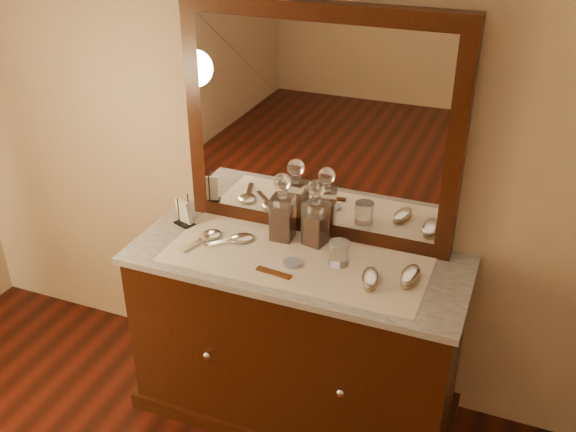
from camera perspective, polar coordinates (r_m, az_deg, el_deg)
The scene contains 18 objects.
dresser_cabinet at distance 3.00m, azimuth 0.72°, elevation -10.78°, with size 1.40×0.55×0.82m, color black.
dresser_plinth at distance 3.25m, azimuth 0.68°, elevation -15.84°, with size 1.46×0.59×0.08m, color black.
knob_left at distance 2.88m, azimuth -7.09°, elevation -12.01°, with size 0.04×0.04×0.04m, color silver.
knob_right at distance 2.70m, azimuth 4.62°, elevation -15.14°, with size 0.04×0.04×0.04m, color silver.
marble_top at distance 2.75m, azimuth 0.77°, elevation -3.92°, with size 1.44×0.59×0.03m, color silver.
mirror_frame at distance 2.73m, azimuth 2.72°, elevation 7.86°, with size 1.20×0.08×1.00m, color black.
mirror_glass at distance 2.70m, azimuth 2.47°, elevation 7.62°, with size 1.06×0.01×0.86m, color white.
lace_runner at distance 2.73m, azimuth 0.63°, elevation -3.83°, with size 1.10×0.45×0.00m, color white.
pin_dish at distance 2.69m, azimuth 0.38°, elevation -4.12°, with size 0.08×0.08×0.01m, color white.
comb at distance 2.63m, azimuth -1.25°, elevation -4.98°, with size 0.16×0.03×0.01m, color brown.
napkin_rack at distance 3.00m, azimuth -9.10°, elevation 0.25°, with size 0.11×0.09×0.15m.
decanter_left at distance 2.82m, azimuth -0.47°, elevation 0.20°, with size 0.10×0.10×0.31m.
decanter_right at distance 2.78m, azimuth 2.44°, elevation -0.31°, with size 0.11×0.11×0.30m.
brush_near at distance 2.59m, azimuth 7.18°, elevation -5.49°, with size 0.10×0.16×0.04m.
brush_far at distance 2.62m, azimuth 10.62°, elevation -5.23°, with size 0.08×0.16×0.04m.
hand_mirror_outer at distance 2.89m, azimuth -7.09°, elevation -1.81°, with size 0.12×0.23×0.02m.
hand_mirror_inner at distance 2.86m, azimuth -4.42°, elevation -2.02°, with size 0.20×0.19×0.02m.
tumblers at distance 2.68m, azimuth 4.49°, elevation -3.25°, with size 0.09×0.09×0.10m.
Camera 1 is at (0.83, -0.21, 2.31)m, focal length 40.64 mm.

